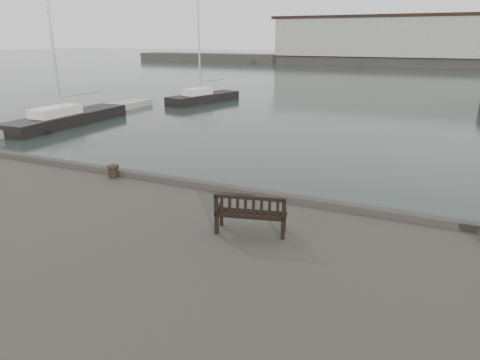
# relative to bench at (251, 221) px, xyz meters

# --- Properties ---
(ground) EXTENTS (400.00, 400.00, 0.00)m
(ground) POSITION_rel_bench_xyz_m (-1.32, 2.44, -1.86)
(ground) COLOR black
(ground) RESTS_ON ground
(pontoon) EXTENTS (2.00, 24.00, 0.50)m
(pontoon) POSITION_rel_bench_xyz_m (-21.32, 12.44, -1.61)
(pontoon) COLOR #99988E
(pontoon) RESTS_ON ground
(breakwater) EXTENTS (140.00, 9.50, 12.20)m
(breakwater) POSITION_rel_bench_xyz_m (-5.88, 94.44, 2.44)
(breakwater) COLOR #383530
(breakwater) RESTS_ON ground
(bench) EXTENTS (1.72, 0.94, 0.94)m
(bench) POSITION_rel_bench_xyz_m (0.00, 0.00, 0.00)
(bench) COLOR black
(bench) RESTS_ON quay
(bollard_left) EXTENTS (0.46, 0.46, 0.41)m
(bollard_left) POSITION_rel_bench_xyz_m (-5.66, 1.94, -0.10)
(bollard_left) COLOR black
(bollard_left) RESTS_ON quay
(yacht_c) EXTENTS (2.57, 9.95, 13.29)m
(yacht_c) POSITION_rel_bench_xyz_m (-20.09, 14.00, -1.61)
(yacht_c) COLOR black
(yacht_c) RESTS_ON ground
(yacht_d) EXTENTS (4.18, 8.25, 10.26)m
(yacht_d) POSITION_rel_bench_xyz_m (-16.73, 27.69, -1.63)
(yacht_d) COLOR black
(yacht_d) RESTS_ON ground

